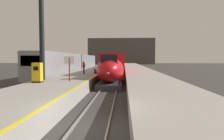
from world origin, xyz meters
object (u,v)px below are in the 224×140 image
object	(u,v)px
regional_train_adjacent	(74,63)
passenger_near_edge	(84,66)
station_column_mid	(41,17)
departure_info_board	(69,64)
highspeed_train_main	(116,65)
ticket_machine_yellow	(37,73)
rolling_suitcase	(96,71)

from	to	relation	value
regional_train_adjacent	passenger_near_edge	xyz separation A→B (m)	(4.49, -13.25, -0.09)
station_column_mid	passenger_near_edge	distance (m)	9.04
departure_info_board	station_column_mid	bearing A→B (deg)	165.30
station_column_mid	regional_train_adjacent	bearing A→B (deg)	96.07
highspeed_train_main	station_column_mid	world-z (taller)	station_column_mid
regional_train_adjacent	station_column_mid	distance (m)	21.28
station_column_mid	departure_info_board	xyz separation A→B (m)	(2.65, -0.69, -4.10)
regional_train_adjacent	ticket_machine_yellow	bearing A→B (deg)	-83.56
passenger_near_edge	ticket_machine_yellow	size ratio (longest dim) A/B	1.06
passenger_near_edge	departure_info_board	size ratio (longest dim) A/B	0.80
rolling_suitcase	highspeed_train_main	bearing A→B (deg)	78.60
passenger_near_edge	ticket_machine_yellow	bearing A→B (deg)	-101.75
highspeed_train_main	passenger_near_edge	bearing A→B (deg)	-108.34
passenger_near_edge	departure_info_board	bearing A→B (deg)	-87.47
regional_train_adjacent	departure_info_board	xyz separation A→B (m)	(4.85, -21.37, 0.43)
highspeed_train_main	ticket_machine_yellow	xyz separation A→B (m)	(-5.55, -20.21, -0.14)
highspeed_train_main	regional_train_adjacent	world-z (taller)	regional_train_adjacent
highspeed_train_main	ticket_machine_yellow	world-z (taller)	highspeed_train_main
regional_train_adjacent	highspeed_train_main	bearing A→B (deg)	-16.26
regional_train_adjacent	departure_info_board	bearing A→B (deg)	-77.22
highspeed_train_main	passenger_near_edge	size ratio (longest dim) A/B	22.10
station_column_mid	highspeed_train_main	bearing A→B (deg)	72.14
highspeed_train_main	passenger_near_edge	world-z (taller)	highspeed_train_main
highspeed_train_main	regional_train_adjacent	bearing A→B (deg)	163.74
ticket_machine_yellow	highspeed_train_main	bearing A→B (deg)	74.65
regional_train_adjacent	station_column_mid	bearing A→B (deg)	-83.93
highspeed_train_main	rolling_suitcase	xyz separation A→B (m)	(-2.15, -10.66, -0.58)
ticket_machine_yellow	departure_info_board	bearing A→B (deg)	27.67
station_column_mid	ticket_machine_yellow	world-z (taller)	station_column_mid
highspeed_train_main	departure_info_board	size ratio (longest dim) A/B	17.61
highspeed_train_main	station_column_mid	distance (m)	19.81
regional_train_adjacent	station_column_mid	world-z (taller)	station_column_mid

